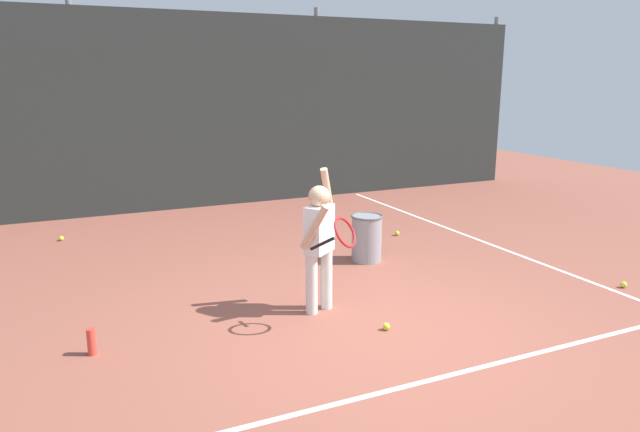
% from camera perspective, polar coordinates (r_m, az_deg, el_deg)
% --- Properties ---
extents(ground_plane, '(20.00, 20.00, 0.00)m').
position_cam_1_polar(ground_plane, '(5.22, 5.70, -11.13)').
color(ground_plane, brown).
extents(court_line_baseline, '(9.00, 0.05, 0.00)m').
position_cam_1_polar(court_line_baseline, '(4.56, 11.54, -15.18)').
color(court_line_baseline, white).
rests_on(court_line_baseline, ground).
extents(court_line_sideline, '(0.05, 9.00, 0.00)m').
position_cam_1_polar(court_line_sideline, '(7.56, 19.93, -4.03)').
color(court_line_sideline, white).
rests_on(court_line_sideline, ground).
extents(back_fence_windscreen, '(12.32, 0.08, 3.19)m').
position_cam_1_polar(back_fence_windscreen, '(10.06, -10.80, 9.94)').
color(back_fence_windscreen, '#282D2B').
rests_on(back_fence_windscreen, ground).
extents(fence_post_1, '(0.09, 0.09, 3.34)m').
position_cam_1_polar(fence_post_1, '(9.83, -22.46, 9.53)').
color(fence_post_1, slate).
rests_on(fence_post_1, ground).
extents(fence_post_2, '(0.09, 0.09, 3.34)m').
position_cam_1_polar(fence_post_2, '(10.77, -0.33, 10.78)').
color(fence_post_2, slate).
rests_on(fence_post_2, ground).
extents(fence_post_3, '(0.09, 0.09, 3.34)m').
position_cam_1_polar(fence_post_3, '(12.95, 16.34, 10.70)').
color(fence_post_3, slate).
rests_on(fence_post_3, ground).
extents(tennis_player, '(0.48, 0.85, 1.35)m').
position_cam_1_polar(tennis_player, '(5.38, 0.02, -2.09)').
color(tennis_player, silver).
rests_on(tennis_player, ground).
extents(ball_hopper, '(0.38, 0.38, 0.56)m').
position_cam_1_polar(ball_hopper, '(7.03, 4.57, -2.10)').
color(ball_hopper, gray).
rests_on(ball_hopper, ground).
extents(water_bottle, '(0.07, 0.07, 0.22)m').
position_cam_1_polar(water_bottle, '(5.10, -21.36, -11.33)').
color(water_bottle, '#D83F33').
rests_on(water_bottle, ground).
extents(tennis_ball_0, '(0.07, 0.07, 0.07)m').
position_cam_1_polar(tennis_ball_0, '(8.25, 7.52, -1.67)').
color(tennis_ball_0, '#CCE033').
rests_on(tennis_ball_0, ground).
extents(tennis_ball_1, '(0.07, 0.07, 0.07)m').
position_cam_1_polar(tennis_ball_1, '(8.66, -23.88, -2.01)').
color(tennis_ball_1, '#CCE033').
rests_on(tennis_ball_1, ground).
extents(tennis_ball_2, '(0.07, 0.07, 0.07)m').
position_cam_1_polar(tennis_ball_2, '(6.97, 27.47, -5.95)').
color(tennis_ball_2, '#CCE033').
rests_on(tennis_ball_2, ground).
extents(tennis_ball_6, '(0.07, 0.07, 0.07)m').
position_cam_1_polar(tennis_ball_6, '(5.25, 6.46, -10.64)').
color(tennis_ball_6, '#CCE033').
rests_on(tennis_ball_6, ground).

